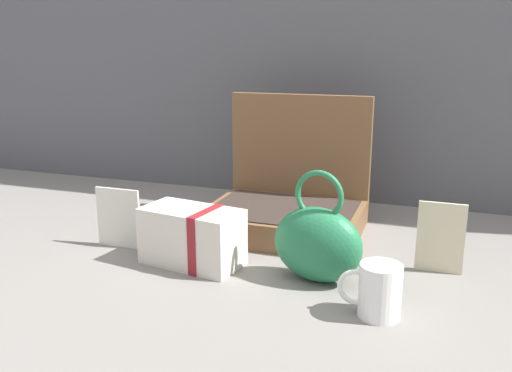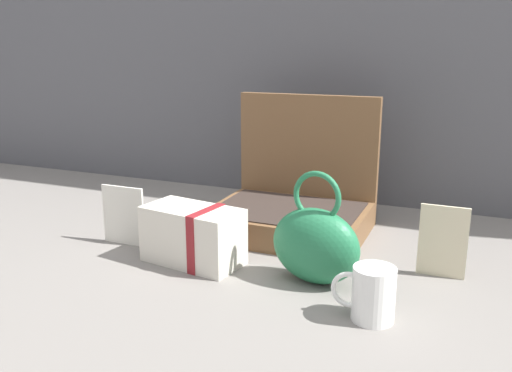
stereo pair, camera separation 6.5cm
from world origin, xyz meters
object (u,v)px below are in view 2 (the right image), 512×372
(teal_pouch_handbag, at_px, (315,244))
(cream_toiletry_bag, at_px, (194,236))
(open_suitcase, at_px, (294,202))
(coffee_mug, at_px, (372,294))
(poster_card_right, at_px, (443,242))
(info_card_left, at_px, (123,215))

(teal_pouch_handbag, distance_m, cream_toiletry_bag, 0.27)
(open_suitcase, xyz_separation_m, coffee_mug, (0.28, -0.40, -0.03))
(cream_toiletry_bag, bearing_deg, poster_card_right, 14.60)
(teal_pouch_handbag, distance_m, poster_card_right, 0.27)
(teal_pouch_handbag, bearing_deg, cream_toiletry_bag, -179.37)
(coffee_mug, distance_m, poster_card_right, 0.26)
(cream_toiletry_bag, bearing_deg, teal_pouch_handbag, 0.63)
(coffee_mug, relative_size, poster_card_right, 0.75)
(coffee_mug, bearing_deg, info_card_left, 167.03)
(teal_pouch_handbag, distance_m, info_card_left, 0.49)
(open_suitcase, xyz_separation_m, poster_card_right, (0.38, -0.16, 0.00))
(coffee_mug, height_order, poster_card_right, poster_card_right)
(cream_toiletry_bag, height_order, coffee_mug, cream_toiletry_bag)
(info_card_left, xyz_separation_m, poster_card_right, (0.72, 0.10, 0.00))
(teal_pouch_handbag, xyz_separation_m, coffee_mug, (0.14, -0.11, -0.03))
(open_suitcase, bearing_deg, teal_pouch_handbag, -63.54)
(open_suitcase, distance_m, cream_toiletry_bag, 0.32)
(open_suitcase, xyz_separation_m, teal_pouch_handbag, (0.15, -0.29, 0.01))
(open_suitcase, distance_m, info_card_left, 0.43)
(open_suitcase, height_order, coffee_mug, open_suitcase)
(open_suitcase, relative_size, teal_pouch_handbag, 1.66)
(coffee_mug, relative_size, info_card_left, 0.79)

